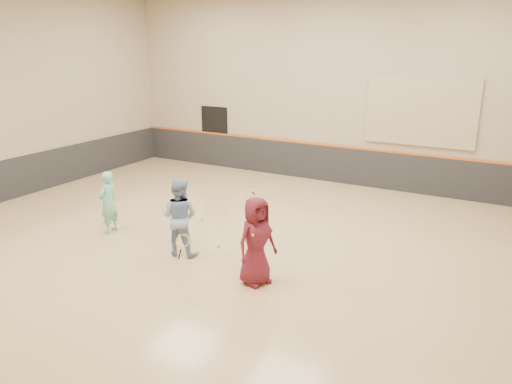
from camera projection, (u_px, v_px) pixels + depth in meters
The scene contains 14 objects.
room at pixel (234, 208), 11.44m from camera, with size 15.04×12.04×6.22m.
wainscot_back at pixel (328, 164), 16.50m from camera, with size 14.90×0.04×1.20m, color #232326.
wainscot_left at pixel (22, 176), 14.97m from camera, with size 0.04×11.90×1.20m, color #232326.
accent_stripe at pixel (329, 145), 16.31m from camera, with size 14.90×0.03×0.06m, color #D85914.
acoustic_panel at pixel (421, 112), 14.63m from camera, with size 3.20×0.08×2.00m, color tan.
doorway at pixel (215, 137), 18.45m from camera, with size 1.10×0.05×2.20m, color black.
girl at pixel (108, 202), 12.02m from camera, with size 0.56×0.37×1.53m, color #6EC0AE.
instructor at pixel (180, 217), 10.75m from camera, with size 0.84×0.65×1.72m, color #7D95C2.
young_man at pixel (256, 241), 9.43m from camera, with size 0.85×0.55×1.73m, color #5A1521.
held_racket at pixel (183, 241), 10.30m from camera, with size 0.51×0.51×0.49m, color #9DC52B, non-canonical shape.
spare_racket at pixel (250, 190), 15.62m from camera, with size 0.75×0.75×0.04m, color #D2E231, non-canonical shape.
ball_under_racket at pixel (218, 246), 11.30m from camera, with size 0.07×0.07×0.07m, color #BBCC2F.
ball_in_hand at pixel (253, 235), 9.13m from camera, with size 0.07×0.07×0.07m, color yellow.
ball_beside_spare at pixel (202, 219), 13.03m from camera, with size 0.07×0.07×0.07m, color #BFD832.
Camera 1 is at (5.70, -9.23, 4.50)m, focal length 35.00 mm.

